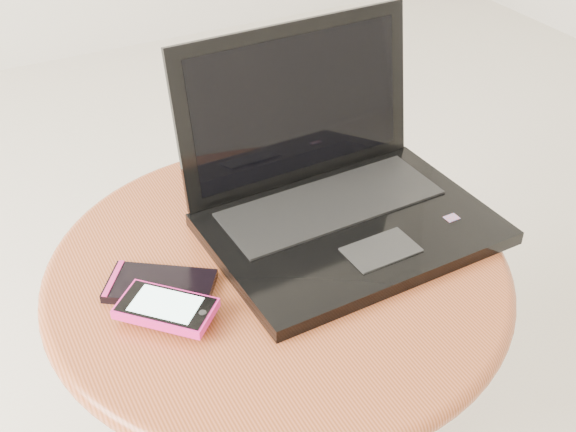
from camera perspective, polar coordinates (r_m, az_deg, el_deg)
table at (r=0.99m, az=-0.76°, el=-8.14°), size 0.60×0.60×0.48m
laptop at (r=0.97m, az=3.76°, el=1.96°), size 0.38×0.31×0.24m
phone_black at (r=0.89m, az=-10.14°, el=-5.49°), size 0.14×0.13×0.01m
phone_pink at (r=0.84m, az=-9.67°, el=-7.23°), size 0.12×0.12×0.01m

